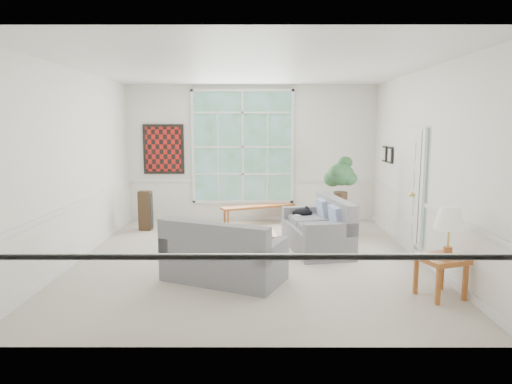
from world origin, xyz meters
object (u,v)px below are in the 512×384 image
(loveseat_right, at_px, (317,224))
(coffee_table, at_px, (248,244))
(loveseat_front, at_px, (224,249))
(end_table, at_px, (336,219))
(side_table, at_px, (440,277))

(loveseat_right, bearing_deg, coffee_table, -174.76)
(loveseat_front, height_order, end_table, loveseat_front)
(loveseat_right, xyz_separation_m, coffee_table, (-1.18, -0.31, -0.27))
(loveseat_right, height_order, side_table, loveseat_right)
(coffee_table, bearing_deg, end_table, 32.36)
(coffee_table, bearing_deg, side_table, -44.80)
(loveseat_right, height_order, end_table, loveseat_right)
(coffee_table, distance_m, end_table, 2.21)
(end_table, height_order, side_table, end_table)
(end_table, bearing_deg, side_table, -77.43)
(loveseat_right, xyz_separation_m, side_table, (1.26, -2.19, -0.19))
(end_table, xyz_separation_m, side_table, (0.73, -3.29, -0.05))
(side_table, bearing_deg, end_table, 102.57)
(coffee_table, bearing_deg, loveseat_right, 7.47)
(end_table, bearing_deg, loveseat_right, -115.58)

